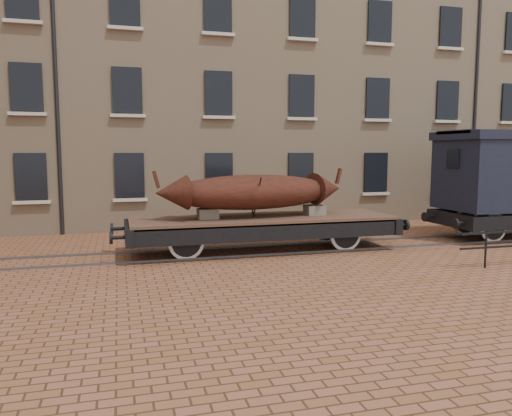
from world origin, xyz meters
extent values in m
plane|color=brown|center=(0.00, 0.00, 0.00)|extent=(90.00, 90.00, 0.00)
cube|color=tan|center=(3.00, 10.00, 7.00)|extent=(40.00, 10.00, 14.00)
cube|color=black|center=(-9.50, 4.96, 2.20)|extent=(1.10, 0.12, 1.70)
cube|color=beige|center=(-9.50, 4.90, 1.25)|extent=(1.30, 0.18, 0.12)
cube|color=black|center=(-6.00, 4.96, 2.20)|extent=(1.10, 0.12, 1.70)
cube|color=beige|center=(-6.00, 4.90, 1.25)|extent=(1.30, 0.18, 0.12)
cube|color=black|center=(-2.50, 4.96, 2.20)|extent=(1.10, 0.12, 1.70)
cube|color=beige|center=(-2.50, 4.90, 1.25)|extent=(1.30, 0.18, 0.12)
cube|color=black|center=(1.00, 4.96, 2.20)|extent=(1.10, 0.12, 1.70)
cube|color=beige|center=(1.00, 4.90, 1.25)|extent=(1.30, 0.18, 0.12)
cube|color=black|center=(4.50, 4.96, 2.20)|extent=(1.10, 0.12, 1.70)
cube|color=beige|center=(4.50, 4.90, 1.25)|extent=(1.30, 0.18, 0.12)
cube|color=black|center=(8.00, 4.96, 2.20)|extent=(1.10, 0.12, 1.70)
cube|color=beige|center=(8.00, 4.90, 1.25)|extent=(1.30, 0.18, 0.12)
cube|color=black|center=(11.50, 4.96, 2.20)|extent=(1.10, 0.12, 1.70)
cube|color=beige|center=(11.50, 4.90, 1.25)|extent=(1.30, 0.18, 0.12)
cube|color=black|center=(-9.50, 4.96, 5.40)|extent=(1.10, 0.12, 1.70)
cube|color=beige|center=(-9.50, 4.90, 4.45)|extent=(1.30, 0.18, 0.12)
cube|color=black|center=(-6.00, 4.96, 5.40)|extent=(1.10, 0.12, 1.70)
cube|color=beige|center=(-6.00, 4.90, 4.45)|extent=(1.30, 0.18, 0.12)
cube|color=black|center=(-2.50, 4.96, 5.40)|extent=(1.10, 0.12, 1.70)
cube|color=beige|center=(-2.50, 4.90, 4.45)|extent=(1.30, 0.18, 0.12)
cube|color=black|center=(1.00, 4.96, 5.40)|extent=(1.10, 0.12, 1.70)
cube|color=beige|center=(1.00, 4.90, 4.45)|extent=(1.30, 0.18, 0.12)
cube|color=black|center=(4.50, 4.96, 5.40)|extent=(1.10, 0.12, 1.70)
cube|color=beige|center=(4.50, 4.90, 4.45)|extent=(1.30, 0.18, 0.12)
cube|color=black|center=(8.00, 4.96, 5.40)|extent=(1.10, 0.12, 1.70)
cube|color=beige|center=(8.00, 4.90, 4.45)|extent=(1.30, 0.18, 0.12)
cube|color=black|center=(11.50, 4.96, 5.40)|extent=(1.10, 0.12, 1.70)
cube|color=beige|center=(11.50, 4.90, 4.45)|extent=(1.30, 0.18, 0.12)
cube|color=beige|center=(-9.50, 4.90, 7.65)|extent=(1.30, 0.18, 0.12)
cube|color=black|center=(-6.00, 4.96, 8.60)|extent=(1.10, 0.12, 1.70)
cube|color=beige|center=(-6.00, 4.90, 7.65)|extent=(1.30, 0.18, 0.12)
cube|color=black|center=(-2.50, 4.96, 8.60)|extent=(1.10, 0.12, 1.70)
cube|color=beige|center=(-2.50, 4.90, 7.65)|extent=(1.30, 0.18, 0.12)
cube|color=black|center=(1.00, 4.96, 8.60)|extent=(1.10, 0.12, 1.70)
cube|color=beige|center=(1.00, 4.90, 7.65)|extent=(1.30, 0.18, 0.12)
cube|color=black|center=(4.50, 4.96, 8.60)|extent=(1.10, 0.12, 1.70)
cube|color=beige|center=(4.50, 4.90, 7.65)|extent=(1.30, 0.18, 0.12)
cube|color=black|center=(8.00, 4.96, 8.60)|extent=(1.10, 0.12, 1.70)
cube|color=beige|center=(8.00, 4.90, 7.65)|extent=(1.30, 0.18, 0.12)
cylinder|color=black|center=(-8.50, 4.95, 7.00)|extent=(0.14, 0.14, 14.00)
cylinder|color=black|center=(9.50, 4.95, 7.00)|extent=(0.14, 0.14, 14.00)
cube|color=#59595E|center=(0.00, -0.72, 0.03)|extent=(30.00, 0.08, 0.06)
cube|color=#59595E|center=(0.00, 0.72, 0.03)|extent=(30.00, 0.08, 0.06)
cylinder|color=black|center=(3.00, -3.80, 0.50)|extent=(0.06, 0.06, 1.00)
cube|color=#453025|center=(-2.11, 0.00, 1.02)|extent=(8.13, 2.38, 0.13)
cube|color=black|center=(-2.11, -1.11, 0.76)|extent=(8.13, 0.17, 0.49)
cube|color=black|center=(-2.11, 1.11, 0.76)|extent=(8.13, 0.17, 0.49)
cube|color=black|center=(-6.17, 0.00, 0.76)|extent=(0.24, 2.49, 0.49)
cylinder|color=black|center=(-6.47, -0.81, 0.76)|extent=(0.38, 0.11, 0.11)
cylinder|color=black|center=(-6.66, -0.81, 0.76)|extent=(0.09, 0.35, 0.35)
cylinder|color=black|center=(-6.47, 0.81, 0.76)|extent=(0.38, 0.11, 0.11)
cylinder|color=black|center=(-6.66, 0.81, 0.76)|extent=(0.09, 0.35, 0.35)
cube|color=black|center=(1.96, 0.00, 0.76)|extent=(0.24, 2.49, 0.49)
cylinder|color=black|center=(2.26, -0.81, 0.76)|extent=(0.38, 0.11, 0.11)
cylinder|color=black|center=(2.45, -0.81, 0.76)|extent=(0.09, 0.35, 0.35)
cylinder|color=black|center=(2.26, 0.81, 0.76)|extent=(0.38, 0.11, 0.11)
cylinder|color=black|center=(2.45, 0.81, 0.76)|extent=(0.09, 0.35, 0.35)
cylinder|color=black|center=(-4.60, 0.00, 0.52)|extent=(0.11, 2.06, 0.11)
cylinder|color=white|center=(-4.60, -0.72, 0.52)|extent=(1.04, 0.08, 1.04)
cylinder|color=black|center=(-4.60, -0.72, 0.52)|extent=(0.85, 0.11, 0.85)
cube|color=black|center=(-4.60, -0.85, 0.78)|extent=(0.98, 0.09, 0.11)
cylinder|color=white|center=(-4.60, 0.72, 0.52)|extent=(1.04, 0.08, 1.04)
cylinder|color=black|center=(-4.60, 0.72, 0.52)|extent=(0.85, 0.11, 0.85)
cube|color=black|center=(-4.60, 0.85, 0.78)|extent=(0.98, 0.09, 0.11)
cylinder|color=black|center=(0.39, 0.00, 0.52)|extent=(0.11, 2.06, 0.11)
cylinder|color=white|center=(0.39, -0.72, 0.52)|extent=(1.04, 0.08, 1.04)
cylinder|color=black|center=(0.39, -0.72, 0.52)|extent=(0.85, 0.11, 0.85)
cube|color=black|center=(0.39, -0.85, 0.78)|extent=(0.98, 0.09, 0.11)
cylinder|color=white|center=(0.39, 0.72, 0.52)|extent=(1.04, 0.08, 1.04)
cylinder|color=black|center=(0.39, 0.72, 0.52)|extent=(0.85, 0.11, 0.85)
cube|color=black|center=(0.39, 0.85, 0.78)|extent=(0.98, 0.09, 0.11)
cube|color=black|center=(-2.11, 0.00, 0.60)|extent=(4.34, 0.07, 0.07)
cube|color=#806E5B|center=(-3.84, 0.00, 1.24)|extent=(0.60, 0.54, 0.30)
cube|color=#806E5B|center=(-0.37, 0.00, 1.24)|extent=(0.60, 0.54, 0.30)
ellipsoid|color=#491E13|center=(-2.41, 0.00, 1.86)|extent=(5.50, 2.10, 1.08)
cone|color=#491E13|center=(-4.95, -0.21, 1.90)|extent=(1.01, 1.09, 1.02)
cube|color=#491E13|center=(-5.37, -0.24, 2.30)|extent=(0.22, 0.13, 0.52)
cone|color=#491E13|center=(0.13, 0.21, 1.90)|extent=(1.01, 1.09, 1.02)
cube|color=#491E13|center=(0.55, 0.24, 2.30)|extent=(0.22, 0.13, 0.52)
cylinder|color=#30221B|center=(-2.41, -0.44, 1.72)|extent=(0.05, 0.92, 1.31)
cylinder|color=#30221B|center=(-2.41, 0.44, 1.72)|extent=(0.05, 0.92, 1.31)
cube|color=black|center=(7.93, 1.17, 0.74)|extent=(6.36, 0.17, 0.48)
cube|color=black|center=(4.75, 0.00, 0.74)|extent=(0.23, 2.54, 0.48)
cylinder|color=black|center=(4.27, -0.85, 0.74)|extent=(0.08, 0.34, 0.34)
cylinder|color=black|center=(4.27, 0.85, 0.74)|extent=(0.08, 0.34, 0.34)
cylinder|color=black|center=(5.91, 0.00, 0.51)|extent=(0.11, 2.01, 0.11)
cylinder|color=white|center=(5.91, -0.72, 0.51)|extent=(1.02, 0.07, 1.02)
cylinder|color=black|center=(5.91, -0.72, 0.51)|extent=(0.83, 0.11, 0.83)
cylinder|color=white|center=(5.91, 0.72, 0.51)|extent=(1.02, 0.07, 1.02)
cylinder|color=black|center=(5.91, 0.72, 0.51)|extent=(0.83, 0.11, 0.83)
cube|color=black|center=(4.73, 0.00, 2.86)|extent=(0.08, 0.64, 0.64)
camera|label=1|loc=(-6.41, -14.80, 3.10)|focal=35.00mm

